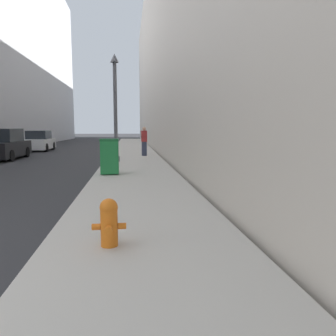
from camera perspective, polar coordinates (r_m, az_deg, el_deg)
name	(u,v)px	position (r m, az deg, el deg)	size (l,w,h in m)	color
sidewalk_right	(134,155)	(21.00, -6.03, 2.19)	(3.08, 60.00, 0.16)	#B7B2A8
building_right_stone	(219,52)	(30.69, 8.84, 19.33)	(12.00, 60.00, 16.83)	beige
fire_hydrant	(109,221)	(4.77, -10.24, -9.11)	(0.48, 0.37, 0.69)	orange
trash_bin	(110,156)	(11.99, -10.13, 2.03)	(0.65, 0.60, 1.28)	#1E7538
lamppost	(115,104)	(16.57, -9.17, 10.99)	(0.40, 0.40, 5.22)	#4C4C51
parked_sedan_near	(4,146)	(21.32, -26.64, 3.51)	(1.83, 4.63, 1.78)	black
parked_sedan_far	(39,142)	(28.24, -21.52, 4.30)	(1.82, 4.02, 1.60)	silver
pedestrian_on_sidewalk	(144,141)	(19.80, -4.17, 4.68)	(0.35, 0.23, 1.73)	#2D3347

